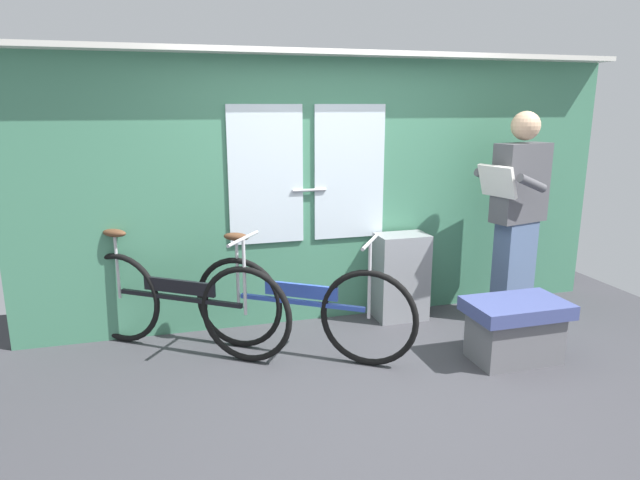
% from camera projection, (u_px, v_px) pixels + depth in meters
% --- Properties ---
extents(ground_plane, '(6.04, 4.11, 0.04)m').
position_uv_depth(ground_plane, '(384.00, 384.00, 3.72)').
color(ground_plane, '#38383D').
extents(train_door_wall, '(5.04, 0.28, 2.21)m').
position_uv_depth(train_door_wall, '(330.00, 185.00, 4.61)').
color(train_door_wall, '#427F60').
rests_on(train_door_wall, ground_plane).
extents(bicycle_near_door, '(1.44, 0.99, 0.92)m').
position_uv_depth(bicycle_near_door, '(300.00, 307.00, 4.03)').
color(bicycle_near_door, black).
rests_on(bicycle_near_door, ground_plane).
extents(bicycle_leaning_behind, '(1.49, 1.06, 0.92)m').
position_uv_depth(bicycle_leaning_behind, '(179.00, 303.00, 4.11)').
color(bicycle_leaning_behind, black).
rests_on(bicycle_leaning_behind, ground_plane).
extents(passenger_reading_newspaper, '(0.63, 0.57, 1.76)m').
position_uv_depth(passenger_reading_newspaper, '(518.00, 213.00, 4.61)').
color(passenger_reading_newspaper, slate).
rests_on(passenger_reading_newspaper, ground_plane).
extents(trash_bin_by_wall, '(0.43, 0.28, 0.75)m').
position_uv_depth(trash_bin_by_wall, '(401.00, 277.00, 4.75)').
color(trash_bin_by_wall, gray).
rests_on(trash_bin_by_wall, ground_plane).
extents(bench_seat_corner, '(0.70, 0.44, 0.45)m').
position_uv_depth(bench_seat_corner, '(515.00, 329.00, 3.99)').
color(bench_seat_corner, '#3D477F').
rests_on(bench_seat_corner, ground_plane).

